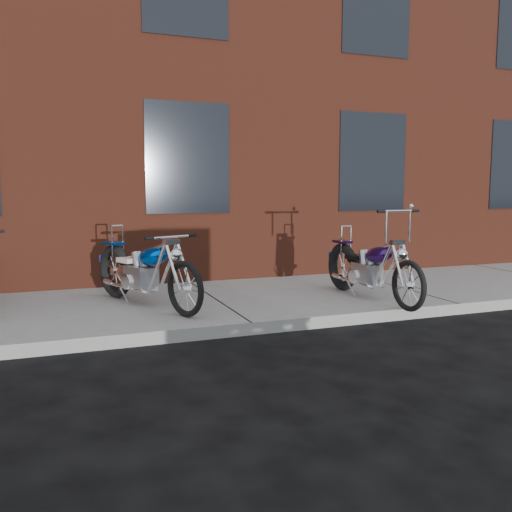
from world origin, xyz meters
name	(u,v)px	position (x,y,z in m)	size (l,w,h in m)	color
ground	(252,335)	(0.00, 0.00, 0.00)	(120.00, 120.00, 0.00)	black
sidewalk	(215,304)	(0.00, 1.50, 0.07)	(22.00, 3.00, 0.15)	gray
building_brick	(139,95)	(0.00, 8.00, 4.00)	(22.00, 10.00, 8.00)	maroon
chopper_purple	(370,270)	(2.04, 0.72, 0.56)	(0.56, 2.29, 1.28)	black
chopper_blue	(145,274)	(-1.00, 1.38, 0.58)	(1.04, 2.24, 1.04)	black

